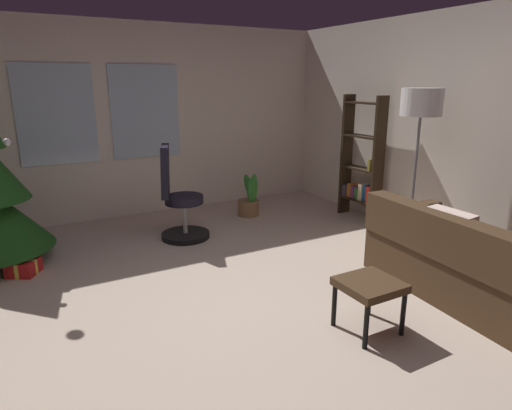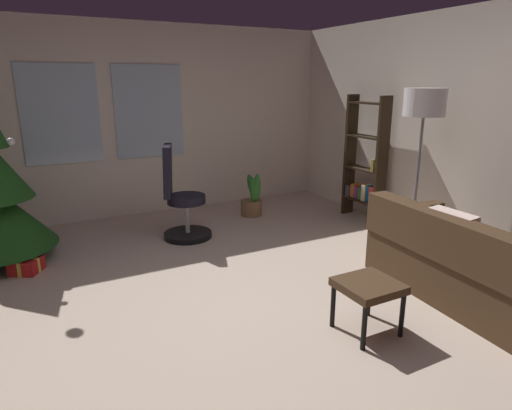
% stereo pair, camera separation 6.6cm
% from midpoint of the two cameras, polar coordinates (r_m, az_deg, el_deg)
% --- Properties ---
extents(ground_plane, '(5.42, 6.17, 0.10)m').
position_cam_midpoint_polar(ground_plane, '(3.67, -1.93, -14.15)').
color(ground_plane, '#C2AD99').
extents(wall_back_with_windows, '(5.42, 0.12, 2.52)m').
position_cam_midpoint_polar(wall_back_with_windows, '(6.16, -15.89, 10.37)').
color(wall_back_with_windows, silver).
rests_on(wall_back_with_windows, ground_plane).
extents(wall_right_with_frames, '(0.12, 6.17, 2.52)m').
position_cam_midpoint_polar(wall_right_with_frames, '(5.09, 27.06, 8.19)').
color(wall_right_with_frames, silver).
rests_on(wall_right_with_frames, ground_plane).
extents(couch, '(1.47, 2.17, 0.78)m').
position_cam_midpoint_polar(couch, '(4.05, 29.22, -8.09)').
color(couch, '#432E1C').
rests_on(couch, ground_plane).
extents(footstool, '(0.41, 0.40, 0.40)m').
position_cam_midpoint_polar(footstool, '(3.33, 13.92, -10.45)').
color(footstool, '#432E1C').
rests_on(footstool, ground_plane).
extents(gift_box_red, '(0.34, 0.34, 0.15)m').
position_cam_midpoint_polar(gift_box_red, '(4.79, -28.19, -7.10)').
color(gift_box_red, red).
rests_on(gift_box_red, ground_plane).
extents(office_chair, '(0.57, 0.56, 1.09)m').
position_cam_midpoint_polar(office_chair, '(5.15, -10.33, 0.25)').
color(office_chair, black).
rests_on(office_chair, ground_plane).
extents(bookshelf, '(0.18, 0.64, 1.61)m').
position_cam_midpoint_polar(bookshelf, '(5.93, 13.18, 4.92)').
color(bookshelf, black).
rests_on(bookshelf, ground_plane).
extents(floor_lamp, '(0.42, 0.42, 1.71)m').
position_cam_midpoint_polar(floor_lamp, '(4.91, 20.18, 11.33)').
color(floor_lamp, slate).
rests_on(floor_lamp, ground_plane).
extents(potted_plant, '(0.32, 0.35, 0.59)m').
position_cam_midpoint_polar(potted_plant, '(6.00, -1.19, 0.60)').
color(potted_plant, olive).
rests_on(potted_plant, ground_plane).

